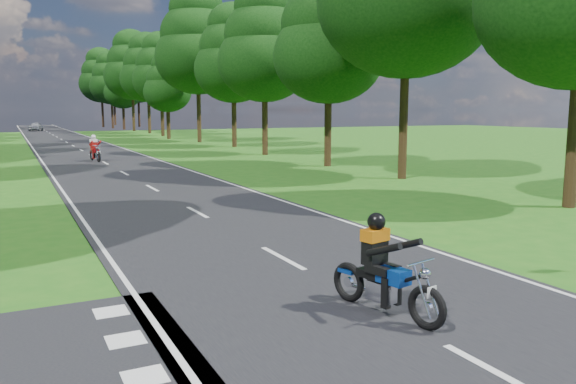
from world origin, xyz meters
TOP-DOWN VIEW (x-y plane):
  - ground at (0.00, 0.00)m, footprint 160.00×160.00m
  - main_road at (0.00, 50.00)m, footprint 7.00×140.00m
  - road_markings at (-0.14, 48.13)m, footprint 7.40×140.00m
  - treeline at (1.43, 60.06)m, footprint 40.00×115.35m
  - rider_near_blue at (-0.04, -1.67)m, footprint 1.02×1.97m
  - rider_far_red at (-0.37, 27.43)m, footprint 0.85×2.00m
  - distant_car at (-1.29, 83.27)m, footprint 2.38×4.07m

SIDE VIEW (x-z plane):
  - ground at x=0.00m, z-range 0.00..0.00m
  - main_road at x=0.00m, z-range 0.00..0.02m
  - road_markings at x=-0.14m, z-range 0.02..0.03m
  - distant_car at x=-1.29m, z-range 0.02..1.32m
  - rider_near_blue at x=-0.04m, z-range 0.02..1.58m
  - rider_far_red at x=-0.37m, z-range 0.02..1.64m
  - treeline at x=1.43m, z-range 0.86..15.65m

